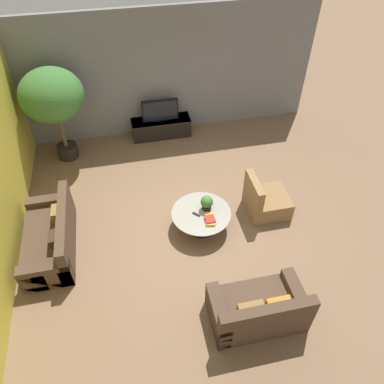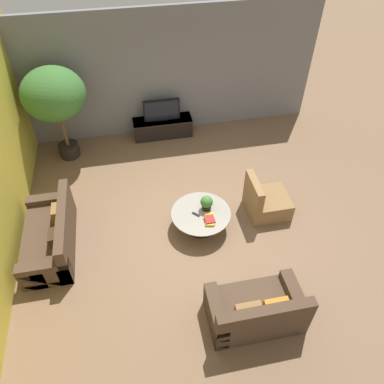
{
  "view_description": "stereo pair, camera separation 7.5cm",
  "coord_description": "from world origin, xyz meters",
  "views": [
    {
      "loc": [
        -1.0,
        -4.89,
        5.57
      ],
      "look_at": [
        0.09,
        0.18,
        0.55
      ],
      "focal_mm": 35.0,
      "sensor_mm": 36.0,
      "label": 1
    },
    {
      "loc": [
        -0.93,
        -4.91,
        5.57
      ],
      "look_at": [
        0.09,
        0.18,
        0.55
      ],
      "focal_mm": 35.0,
      "sensor_mm": 36.0,
      "label": 2
    }
  ],
  "objects": [
    {
      "name": "book_stack",
      "position": [
        0.29,
        -0.45,
        0.41
      ],
      "size": [
        0.22,
        0.34,
        0.06
      ],
      "color": "gold",
      "rests_on": "coffee_table"
    },
    {
      "name": "potted_plant_tabletop",
      "position": [
        0.3,
        -0.15,
        0.54
      ],
      "size": [
        0.24,
        0.24,
        0.3
      ],
      "color": "black",
      "rests_on": "coffee_table"
    },
    {
      "name": "back_wall_stone",
      "position": [
        0.0,
        3.26,
        1.5
      ],
      "size": [
        7.4,
        0.12,
        3.0
      ],
      "primitive_type": "cube",
      "color": "slate",
      "rests_on": "ground"
    },
    {
      "name": "television",
      "position": [
        -0.11,
        2.94,
        0.72
      ],
      "size": [
        0.88,
        0.13,
        0.54
      ],
      "color": "black",
      "rests_on": "media_console"
    },
    {
      "name": "media_console",
      "position": [
        -0.11,
        2.94,
        0.24
      ],
      "size": [
        1.47,
        0.5,
        0.46
      ],
      "color": "black",
      "rests_on": "ground"
    },
    {
      "name": "ground_plane",
      "position": [
        0.0,
        0.0,
        0.0
      ],
      "size": [
        24.0,
        24.0,
        0.0
      ],
      "primitive_type": "plane",
      "color": "brown"
    },
    {
      "name": "remote_black",
      "position": [
        0.08,
        -0.26,
        0.39
      ],
      "size": [
        0.14,
        0.14,
        0.02
      ],
      "primitive_type": "cube",
      "rotation": [
        0.0,
        0.0,
        0.78
      ],
      "color": "black",
      "rests_on": "coffee_table"
    },
    {
      "name": "couch_near_entry",
      "position": [
        0.59,
        -2.31,
        0.29
      ],
      "size": [
        1.44,
        0.84,
        0.84
      ],
      "rotation": [
        0.0,
        0.0,
        3.14
      ],
      "color": "#4C3828",
      "rests_on": "ground"
    },
    {
      "name": "armchair_wicker",
      "position": [
        1.52,
        -0.1,
        0.27
      ],
      "size": [
        0.8,
        0.76,
        0.86
      ],
      "rotation": [
        0.0,
        0.0,
        1.57
      ],
      "color": "olive",
      "rests_on": "ground"
    },
    {
      "name": "couch_by_wall",
      "position": [
        -2.59,
        -0.18,
        0.28
      ],
      "size": [
        0.84,
        1.79,
        0.84
      ],
      "rotation": [
        0.0,
        0.0,
        -1.57
      ],
      "color": "#4C3828",
      "rests_on": "ground"
    },
    {
      "name": "potted_palm_tall",
      "position": [
        -2.39,
        2.56,
        1.57
      ],
      "size": [
        1.33,
        1.33,
        2.18
      ],
      "color": "black",
      "rests_on": "ground"
    },
    {
      "name": "coffee_table",
      "position": [
        0.18,
        -0.24,
        0.27
      ],
      "size": [
        1.13,
        1.13,
        0.38
      ],
      "color": "black",
      "rests_on": "ground"
    }
  ]
}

